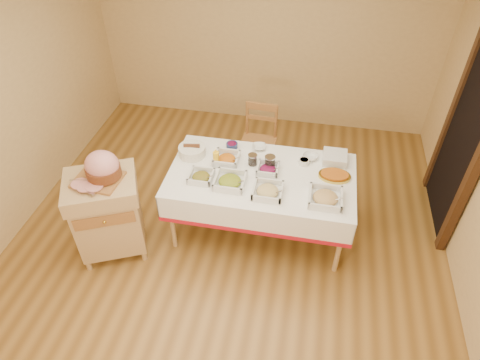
% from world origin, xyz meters
% --- Properties ---
extents(room_shell, '(5.00, 5.00, 5.00)m').
position_xyz_m(room_shell, '(0.00, 0.00, 1.30)').
color(room_shell, olive).
rests_on(room_shell, ground).
extents(doorway, '(0.09, 1.10, 2.20)m').
position_xyz_m(doorway, '(2.20, 0.90, 1.11)').
color(doorway, black).
rests_on(doorway, ground).
extents(dining_table, '(1.82, 1.02, 0.76)m').
position_xyz_m(dining_table, '(0.30, 0.30, 0.60)').
color(dining_table, tan).
rests_on(dining_table, ground).
extents(butcher_cart, '(0.82, 0.76, 0.92)m').
position_xyz_m(butcher_cart, '(-1.11, -0.26, 0.52)').
color(butcher_cart, tan).
rests_on(butcher_cart, ground).
extents(dining_chair, '(0.43, 0.41, 0.90)m').
position_xyz_m(dining_chair, '(0.12, 1.26, 0.46)').
color(dining_chair, '#996332').
rests_on(dining_chair, ground).
extents(ham_on_board, '(0.44, 0.42, 0.29)m').
position_xyz_m(ham_on_board, '(-1.06, -0.23, 1.04)').
color(ham_on_board, '#996332').
rests_on(ham_on_board, butcher_cart).
extents(serving_dish_a, '(0.23, 0.23, 0.10)m').
position_xyz_m(serving_dish_a, '(-0.26, 0.12, 0.79)').
color(serving_dish_a, silver).
rests_on(serving_dish_a, dining_table).
extents(serving_dish_b, '(0.29, 0.29, 0.12)m').
position_xyz_m(serving_dish_b, '(0.03, 0.10, 0.80)').
color(serving_dish_b, silver).
rests_on(serving_dish_b, dining_table).
extents(serving_dish_c, '(0.27, 0.27, 0.11)m').
position_xyz_m(serving_dish_c, '(0.40, 0.03, 0.80)').
color(serving_dish_c, silver).
rests_on(serving_dish_c, dining_table).
extents(serving_dish_d, '(0.30, 0.30, 0.11)m').
position_xyz_m(serving_dish_d, '(0.93, 0.04, 0.80)').
color(serving_dish_d, silver).
rests_on(serving_dish_d, dining_table).
extents(serving_dish_e, '(0.26, 0.24, 0.12)m').
position_xyz_m(serving_dish_e, '(-0.08, 0.43, 0.80)').
color(serving_dish_e, silver).
rests_on(serving_dish_e, dining_table).
extents(serving_dish_f, '(0.22, 0.21, 0.10)m').
position_xyz_m(serving_dish_f, '(0.35, 0.36, 0.79)').
color(serving_dish_f, silver).
rests_on(serving_dish_f, dining_table).
extents(small_bowl_left, '(0.13, 0.13, 0.06)m').
position_xyz_m(small_bowl_left, '(-0.50, 0.57, 0.79)').
color(small_bowl_left, silver).
rests_on(small_bowl_left, dining_table).
extents(small_bowl_mid, '(0.12, 0.12, 0.05)m').
position_xyz_m(small_bowl_mid, '(-0.07, 0.68, 0.79)').
color(small_bowl_mid, navy).
rests_on(small_bowl_mid, dining_table).
extents(small_bowl_right, '(0.11, 0.11, 0.05)m').
position_xyz_m(small_bowl_right, '(0.69, 0.55, 0.79)').
color(small_bowl_right, silver).
rests_on(small_bowl_right, dining_table).
extents(bowl_white_imported, '(0.17, 0.17, 0.04)m').
position_xyz_m(bowl_white_imported, '(0.21, 0.71, 0.78)').
color(bowl_white_imported, silver).
rests_on(bowl_white_imported, dining_table).
extents(bowl_small_imported, '(0.16, 0.16, 0.05)m').
position_xyz_m(bowl_small_imported, '(0.75, 0.64, 0.78)').
color(bowl_small_imported, silver).
rests_on(bowl_small_imported, dining_table).
extents(preserve_jar_left, '(0.09, 0.09, 0.12)m').
position_xyz_m(preserve_jar_left, '(0.19, 0.44, 0.81)').
color(preserve_jar_left, silver).
rests_on(preserve_jar_left, dining_table).
extents(preserve_jar_right, '(0.11, 0.11, 0.14)m').
position_xyz_m(preserve_jar_right, '(0.36, 0.42, 0.82)').
color(preserve_jar_right, silver).
rests_on(preserve_jar_right, dining_table).
extents(mustard_bottle, '(0.06, 0.06, 0.19)m').
position_xyz_m(mustard_bottle, '(-0.17, 0.36, 0.85)').
color(mustard_bottle, yellow).
rests_on(mustard_bottle, dining_table).
extents(bread_basket, '(0.28, 0.28, 0.12)m').
position_xyz_m(bread_basket, '(-0.45, 0.47, 0.81)').
color(bread_basket, silver).
rests_on(bread_basket, dining_table).
extents(plate_stack, '(0.24, 0.24, 0.09)m').
position_xyz_m(plate_stack, '(0.99, 0.65, 0.80)').
color(plate_stack, silver).
rests_on(plate_stack, dining_table).
extents(brass_platter, '(0.31, 0.22, 0.04)m').
position_xyz_m(brass_platter, '(1.00, 0.40, 0.78)').
color(brass_platter, gold).
rests_on(brass_platter, dining_table).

